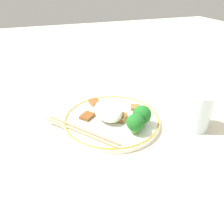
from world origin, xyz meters
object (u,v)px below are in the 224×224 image
chopsticks (81,131)px  drinking_glass (197,111)px  broccoli_back_left (135,123)px  broccoli_back_center (142,115)px  plate (112,120)px

chopsticks → drinking_glass: 0.29m
broccoli_back_left → broccoli_back_center: broccoli_back_center is taller
broccoli_back_left → drinking_glass: (-0.02, -0.16, 0.01)m
broccoli_back_center → drinking_glass: bearing=-106.1°
plate → broccoli_back_center: broccoli_back_center is taller
broccoli_back_left → drinking_glass: size_ratio=0.52×
plate → broccoli_back_center: (-0.05, -0.06, 0.04)m
drinking_glass → chopsticks: bearing=77.5°
broccoli_back_left → chopsticks: size_ratio=0.28×
broccoli_back_center → chopsticks: 0.16m
broccoli_back_left → broccoli_back_center: 0.04m
broccoli_back_center → drinking_glass: size_ratio=0.56×
broccoli_back_left → drinking_glass: drinking_glass is taller
broccoli_back_left → plate: bearing=21.6°
broccoli_back_left → chopsticks: bearing=68.6°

